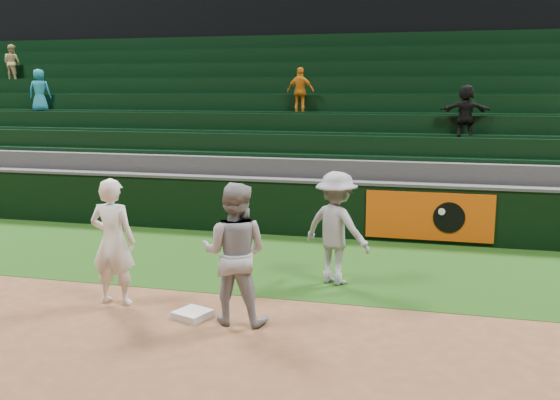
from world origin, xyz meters
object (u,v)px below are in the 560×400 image
object	(u,v)px
first_base	(193,314)
base_coach	(336,228)
first_baseman	(113,242)
baserunner	(235,253)

from	to	relation	value
first_base	base_coach	size ratio (longest dim) A/B	0.23
first_base	first_baseman	size ratio (longest dim) A/B	0.23
first_baseman	base_coach	distance (m)	3.56
first_base	first_baseman	bearing A→B (deg)	168.27
first_base	base_coach	world-z (taller)	base_coach
first_base	base_coach	bearing A→B (deg)	50.73
base_coach	baserunner	bearing A→B (deg)	87.36
baserunner	base_coach	size ratio (longest dim) A/B	1.05
baserunner	first_base	bearing A→B (deg)	-0.62
first_baseman	first_base	bearing A→B (deg)	166.81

